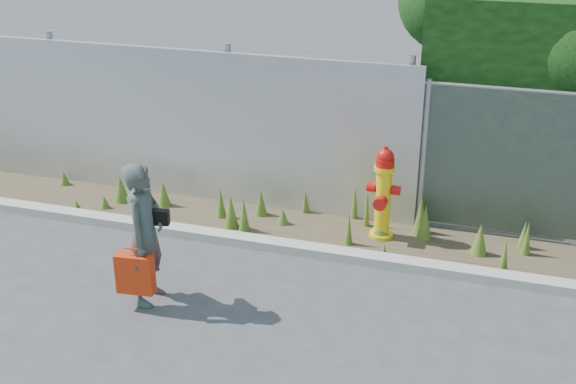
{
  "coord_description": "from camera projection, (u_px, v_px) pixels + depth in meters",
  "views": [
    {
      "loc": [
        1.99,
        -5.92,
        4.35
      ],
      "look_at": [
        -0.3,
        1.4,
        1.0
      ],
      "focal_mm": 45.0,
      "sensor_mm": 36.0,
      "label": 1
    }
  ],
  "objects": [
    {
      "name": "woman",
      "position": [
        145.0,
        234.0,
        7.79
      ],
      "size": [
        0.42,
        0.62,
        1.64
      ],
      "primitive_type": "imported",
      "rotation": [
        0.0,
        0.0,
        1.63
      ],
      "color": "#106B5B",
      "rests_on": "ground"
    },
    {
      "name": "red_tote_bag",
      "position": [
        135.0,
        274.0,
        7.77
      ],
      "size": [
        0.41,
        0.15,
        0.54
      ],
      "rotation": [
        0.0,
        0.0,
        0.11
      ],
      "color": "#C1330B"
    },
    {
      "name": "ground",
      "position": [
        275.0,
        335.0,
        7.46
      ],
      "size": [
        80.0,
        80.0,
        0.0
      ],
      "primitive_type": "plane",
      "color": "#3B3B3E",
      "rests_on": "ground"
    },
    {
      "name": "weed_strip",
      "position": [
        332.0,
        224.0,
        9.54
      ],
      "size": [
        16.0,
        1.22,
        0.54
      ],
      "color": "#423525",
      "rests_on": "ground"
    },
    {
      "name": "fire_hydrant",
      "position": [
        383.0,
        195.0,
        9.25
      ],
      "size": [
        0.43,
        0.38,
        1.28
      ],
      "rotation": [
        0.0,
        0.0,
        -0.03
      ],
      "color": "yellow",
      "rests_on": "ground"
    },
    {
      "name": "corrugated_fence",
      "position": [
        129.0,
        120.0,
        10.54
      ],
      "size": [
        8.5,
        0.21,
        2.3
      ],
      "color": "#B2B5BA",
      "rests_on": "ground"
    },
    {
      "name": "black_shoulder_bag",
      "position": [
        159.0,
        217.0,
        7.77
      ],
      "size": [
        0.23,
        0.09,
        0.17
      ],
      "rotation": [
        0.0,
        0.0,
        0.21
      ],
      "color": "black"
    },
    {
      "name": "curb",
      "position": [
        320.0,
        251.0,
        9.01
      ],
      "size": [
        16.0,
        0.22,
        0.12
      ],
      "primitive_type": "cube",
      "color": "#9D9B8E",
      "rests_on": "ground"
    }
  ]
}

